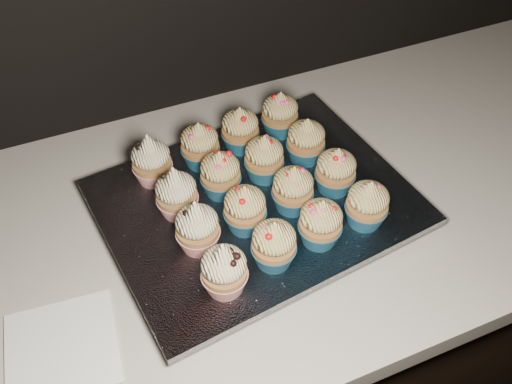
{
  "coord_description": "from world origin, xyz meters",
  "views": [
    {
      "loc": [
        -0.29,
        1.13,
        1.59
      ],
      "look_at": [
        -0.06,
        1.68,
        0.95
      ],
      "focal_mm": 40.0,
      "sensor_mm": 36.0,
      "label": 1
    }
  ],
  "objects": [
    {
      "name": "cupcake_14",
      "position": [
        -0.04,
        1.81,
        0.97
      ],
      "size": [
        0.06,
        0.06,
        0.08
      ],
      "color": "#195678",
      "rests_on": "foil_lining"
    },
    {
      "name": "cupcake_4",
      "position": [
        -0.17,
        1.63,
        0.97
      ],
      "size": [
        0.06,
        0.06,
        0.1
      ],
      "color": "red",
      "rests_on": "foil_lining"
    },
    {
      "name": "cupcake_1",
      "position": [
        -0.08,
        1.57,
        0.97
      ],
      "size": [
        0.06,
        0.06,
        0.08
      ],
      "color": "#195678",
      "rests_on": "foil_lining"
    },
    {
      "name": "cupcake_5",
      "position": [
        -0.09,
        1.64,
        0.97
      ],
      "size": [
        0.06,
        0.06,
        0.08
      ],
      "color": "#195678",
      "rests_on": "foil_lining"
    },
    {
      "name": "cupcake_2",
      "position": [
        -0.01,
        1.58,
        0.97
      ],
      "size": [
        0.06,
        0.06,
        0.08
      ],
      "color": "#195678",
      "rests_on": "foil_lining"
    },
    {
      "name": "foil_lining",
      "position": [
        -0.06,
        1.68,
        0.93
      ],
      "size": [
        0.5,
        0.41,
        0.01
      ],
      "primitive_type": "cube",
      "rotation": [
        0.0,
        0.0,
        0.12
      ],
      "color": "silver",
      "rests_on": "baking_tray"
    },
    {
      "name": "cupcake_7",
      "position": [
        0.06,
        1.66,
        0.97
      ],
      "size": [
        0.06,
        0.06,
        0.08
      ],
      "color": "#195678",
      "rests_on": "foil_lining"
    },
    {
      "name": "napkin",
      "position": [
        -0.39,
        1.57,
        0.9
      ],
      "size": [
        0.16,
        0.16,
        0.0
      ],
      "primitive_type": "cube",
      "rotation": [
        0.0,
        0.0,
        -0.09
      ],
      "color": "white",
      "rests_on": "worktop"
    },
    {
      "name": "cabinet",
      "position": [
        0.0,
        1.7,
        0.43
      ],
      "size": [
        2.4,
        0.6,
        0.86
      ],
      "primitive_type": "cube",
      "color": "black",
      "rests_on": "ground"
    },
    {
      "name": "cupcake_12",
      "position": [
        -0.19,
        1.79,
        0.97
      ],
      "size": [
        0.06,
        0.06,
        0.1
      ],
      "color": "red",
      "rests_on": "foil_lining"
    },
    {
      "name": "cupcake_6",
      "position": [
        -0.01,
        1.65,
        0.97
      ],
      "size": [
        0.06,
        0.06,
        0.08
      ],
      "color": "#195678",
      "rests_on": "foil_lining"
    },
    {
      "name": "cupcake_11",
      "position": [
        0.05,
        1.74,
        0.97
      ],
      "size": [
        0.06,
        0.06,
        0.08
      ],
      "color": "#195678",
      "rests_on": "foil_lining"
    },
    {
      "name": "cupcake_8",
      "position": [
        -0.18,
        1.71,
        0.97
      ],
      "size": [
        0.06,
        0.06,
        0.1
      ],
      "color": "red",
      "rests_on": "foil_lining"
    },
    {
      "name": "worktop",
      "position": [
        0.0,
        1.7,
        0.88
      ],
      "size": [
        2.44,
        0.64,
        0.04
      ],
      "primitive_type": "cube",
      "color": "beige",
      "rests_on": "cabinet"
    },
    {
      "name": "cupcake_15",
      "position": [
        0.04,
        1.82,
        0.97
      ],
      "size": [
        0.06,
        0.06,
        0.08
      ],
      "color": "#195678",
      "rests_on": "foil_lining"
    },
    {
      "name": "cupcake_9",
      "position": [
        -0.1,
        1.72,
        0.97
      ],
      "size": [
        0.06,
        0.06,
        0.08
      ],
      "color": "#195678",
      "rests_on": "foil_lining"
    },
    {
      "name": "baking_tray",
      "position": [
        -0.06,
        1.68,
        0.91
      ],
      "size": [
        0.46,
        0.37,
        0.02
      ],
      "primitive_type": "cube",
      "rotation": [
        0.0,
        0.0,
        0.12
      ],
      "color": "black",
      "rests_on": "worktop"
    },
    {
      "name": "cupcake_10",
      "position": [
        -0.03,
        1.73,
        0.97
      ],
      "size": [
        0.06,
        0.06,
        0.08
      ],
      "color": "#195678",
      "rests_on": "foil_lining"
    },
    {
      "name": "cupcake_0",
      "position": [
        -0.16,
        1.55,
        0.97
      ],
      "size": [
        0.06,
        0.06,
        0.1
      ],
      "color": "red",
      "rests_on": "foil_lining"
    },
    {
      "name": "cupcake_13",
      "position": [
        -0.11,
        1.8,
        0.97
      ],
      "size": [
        0.06,
        0.06,
        0.08
      ],
      "color": "#195678",
      "rests_on": "foil_lining"
    },
    {
      "name": "cupcake_3",
      "position": [
        0.07,
        1.58,
        0.97
      ],
      "size": [
        0.06,
        0.06,
        0.08
      ],
      "color": "#195678",
      "rests_on": "foil_lining"
    }
  ]
}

